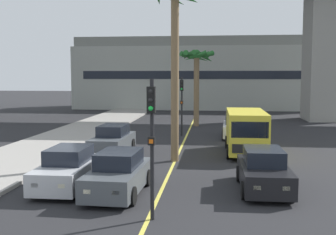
# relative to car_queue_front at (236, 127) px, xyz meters

# --- Properties ---
(sidewalk_left) EXTENTS (4.80, 80.00, 0.15)m
(sidewalk_left) POSITION_rel_car_queue_front_xyz_m (-11.44, -9.64, -0.65)
(sidewalk_left) COLOR #9E9991
(sidewalk_left) RESTS_ON ground
(lane_stripe_center) EXTENTS (0.14, 56.00, 0.01)m
(lane_stripe_center) POSITION_rel_car_queue_front_xyz_m (-3.44, -1.64, -0.72)
(lane_stripe_center) COLOR #DBCC4C
(lane_stripe_center) RESTS_ON ground
(pier_building_backdrop) EXTENTS (32.08, 8.04, 9.13)m
(pier_building_backdrop) POSITION_rel_car_queue_front_xyz_m (-3.44, 26.22, 3.78)
(pier_building_backdrop) COLOR #ADB2A8
(pier_building_backdrop) RESTS_ON ground
(car_queue_front) EXTENTS (1.94, 4.16, 1.56)m
(car_queue_front) POSITION_rel_car_queue_front_xyz_m (0.00, 0.00, 0.00)
(car_queue_front) COLOR white
(car_queue_front) RESTS_ON ground
(car_queue_second) EXTENTS (1.96, 4.16, 1.56)m
(car_queue_second) POSITION_rel_car_queue_front_xyz_m (-4.94, -14.50, 0.00)
(car_queue_second) COLOR #4C5156
(car_queue_second) RESTS_ON ground
(car_queue_third) EXTENTS (1.94, 4.16, 1.56)m
(car_queue_third) POSITION_rel_car_queue_front_xyz_m (-7.07, -6.68, 0.00)
(car_queue_third) COLOR #4C5156
(car_queue_third) RESTS_ON ground
(car_queue_fourth) EXTENTS (1.87, 4.12, 1.56)m
(car_queue_fourth) POSITION_rel_car_queue_front_xyz_m (0.36, -13.42, 0.00)
(car_queue_fourth) COLOR black
(car_queue_fourth) RESTS_ON ground
(car_queue_fifth) EXTENTS (1.86, 4.12, 1.56)m
(car_queue_fifth) POSITION_rel_car_queue_front_xyz_m (-7.03, -13.92, 0.00)
(car_queue_fifth) COLOR #B7BABF
(car_queue_fifth) RESTS_ON ground
(delivery_van) EXTENTS (2.17, 5.25, 2.36)m
(delivery_van) POSITION_rel_car_queue_front_xyz_m (0.24, -6.07, 0.57)
(delivery_van) COLOR yellow
(delivery_van) RESTS_ON ground
(traffic_light_median_near) EXTENTS (0.24, 0.37, 4.20)m
(traffic_light_median_near) POSITION_rel_car_queue_front_xyz_m (-3.31, -17.18, 1.99)
(traffic_light_median_near) COLOR black
(traffic_light_median_near) RESTS_ON ground
(traffic_light_median_far) EXTENTS (0.24, 0.37, 4.20)m
(traffic_light_median_far) POSITION_rel_car_queue_front_xyz_m (-3.78, 0.27, 1.99)
(traffic_light_median_far) COLOR black
(traffic_light_median_far) RESTS_ON ground
(palm_tree_near_median) EXTENTS (3.08, 3.09, 6.46)m
(palm_tree_near_median) POSITION_rel_car_queue_front_xyz_m (-3.01, 6.38, 4.37)
(palm_tree_near_median) COLOR brown
(palm_tree_near_median) RESTS_ON ground
(palm_tree_mid_median) EXTENTS (2.65, 2.74, 8.86)m
(palm_tree_mid_median) POSITION_rel_car_queue_front_xyz_m (-3.45, -8.43, 6.05)
(palm_tree_mid_median) COLOR brown
(palm_tree_mid_median) RESTS_ON ground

